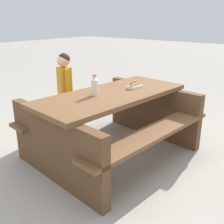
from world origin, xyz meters
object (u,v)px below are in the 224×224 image
at_px(hotdog_tray, 135,85).
at_px(child_in_coat, 65,83).
at_px(picnic_table, 112,119).
at_px(soda_bottle, 95,86).

xyz_separation_m(hotdog_tray, child_in_coat, (-0.24, 0.99, -0.08)).
relative_size(picnic_table, child_in_coat, 1.73).
distance_m(soda_bottle, hotdog_tray, 0.56).
xyz_separation_m(picnic_table, soda_bottle, (-0.19, 0.08, 0.41)).
bearing_deg(soda_bottle, child_in_coat, 70.23).
height_order(hotdog_tray, child_in_coat, child_in_coat).
xyz_separation_m(soda_bottle, child_in_coat, (0.30, 0.84, -0.15)).
height_order(picnic_table, soda_bottle, soda_bottle).
bearing_deg(child_in_coat, picnic_table, -96.87).
relative_size(picnic_table, hotdog_tray, 10.27).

